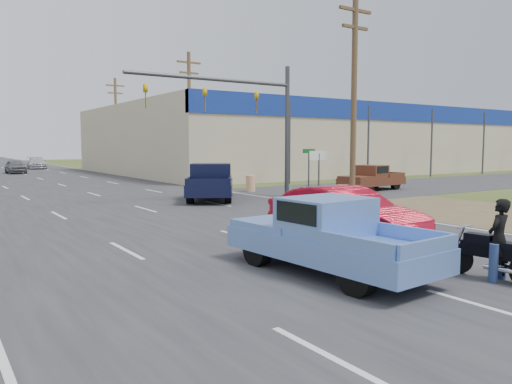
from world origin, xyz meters
TOP-DOWN VIEW (x-y plane):
  - ground at (0.00, 0.00)m, footprint 200.00×200.00m
  - main_road at (0.00, 40.00)m, footprint 15.00×180.00m
  - cross_road at (0.00, 18.00)m, footprint 120.00×10.00m
  - dirt_verge at (11.00, 10.00)m, footprint 8.00×18.00m
  - big_box_store at (32.00, 39.93)m, footprint 50.00×28.10m
  - utility_pole_1 at (9.50, 13.00)m, footprint 2.00×0.28m
  - utility_pole_2 at (9.50, 31.00)m, footprint 2.00×0.28m
  - utility_pole_3 at (9.50, 49.00)m, footprint 2.00×0.28m
  - tree_3 at (55.00, 70.00)m, footprint 8.40×8.40m
  - tree_5 at (30.00, 95.00)m, footprint 7.98×7.98m
  - barrel_0 at (8.00, 12.00)m, footprint 0.56×0.56m
  - barrel_1 at (8.40, 20.50)m, footprint 0.56×0.56m
  - lane_sign at (8.20, 14.00)m, footprint 1.20×0.08m
  - street_name_sign at (8.80, 15.50)m, footprint 0.80×0.08m
  - signal_mast at (5.82, 17.00)m, footprint 9.12×0.40m
  - red_convertible at (1.91, 5.52)m, footprint 2.13×5.00m
  - motorcycle at (1.79, 0.87)m, footprint 0.72×2.15m
  - rider at (1.79, 0.92)m, footprint 0.64×0.46m
  - blue_pickup at (-0.68, 3.45)m, footprint 2.29×5.14m
  - navy_pickup at (4.31, 17.93)m, footprint 4.78×5.94m
  - brown_pickup at (15.08, 17.07)m, footprint 4.94×2.44m
  - distant_car_grey at (-0.50, 49.79)m, footprint 1.72×4.08m
  - distant_car_silver at (3.14, 59.40)m, footprint 2.33×4.97m

SIDE VIEW (x-z plane):
  - ground at x=0.00m, z-range 0.00..0.00m
  - dirt_verge at x=11.00m, z-range 0.00..0.01m
  - cross_road at x=0.00m, z-range 0.00..0.02m
  - main_road at x=0.00m, z-range 0.00..0.02m
  - motorcycle at x=1.79m, z-range -0.06..1.03m
  - barrel_0 at x=8.00m, z-range 0.00..1.00m
  - barrel_1 at x=8.40m, z-range 0.00..1.00m
  - distant_car_grey at x=-0.50m, z-range 0.00..1.38m
  - distant_car_silver at x=3.14m, z-range 0.00..1.40m
  - brown_pickup at x=15.08m, z-range 0.01..1.58m
  - red_convertible at x=1.91m, z-range 0.00..1.60m
  - rider at x=1.79m, z-range 0.00..1.62m
  - blue_pickup at x=-0.68m, z-range 0.01..1.67m
  - navy_pickup at x=4.31m, z-range 0.01..1.88m
  - street_name_sign at x=8.80m, z-range 0.30..2.91m
  - lane_sign at x=8.20m, z-range 0.64..3.16m
  - big_box_store at x=32.00m, z-range 0.01..6.61m
  - signal_mast at x=5.82m, z-range 1.30..8.30m
  - utility_pole_1 at x=9.50m, z-range 0.32..10.32m
  - utility_pole_2 at x=9.50m, z-range 0.32..10.32m
  - utility_pole_3 at x=9.50m, z-range 0.32..10.32m
  - tree_5 at x=30.00m, z-range 0.94..10.82m
  - tree_3 at x=55.00m, z-range 0.99..11.39m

